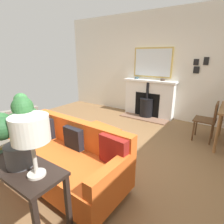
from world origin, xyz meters
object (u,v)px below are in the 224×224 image
Objects in this scene: mantel_bowl_near at (137,78)px; console_table at (3,163)px; mantel_bowl_far at (163,80)px; ottoman at (96,137)px; table_lamp_far_end at (30,131)px; potted_plant at (14,130)px; armchair_accent at (20,125)px; dining_chair_near_fireplace at (210,118)px; fireplace at (148,100)px; sofa at (66,158)px.

mantel_bowl_near is 0.08× the size of console_table.
mantel_bowl_far is 0.15× the size of ottoman.
potted_plant is (0.01, -0.22, -0.05)m from table_lamp_far_end.
armchair_accent is 3.65m from dining_chair_near_fireplace.
dining_chair_near_fireplace is (-3.21, 1.42, -0.19)m from console_table.
potted_plant is (0.94, 1.76, 0.67)m from armchair_accent.
ottoman is (2.34, 0.01, -0.22)m from fireplace.
potted_plant is at bearing 18.43° from ottoman.
table_lamp_far_end reaches higher than fireplace.
mantel_bowl_far reaches higher than armchair_accent.
fireplace is 4.10m from potted_plant.
console_table is (1.65, 0.21, 0.43)m from ottoman.
potted_plant reaches higher than fireplace.
table_lamp_far_end reaches higher than console_table.
sofa is 2.30× the size of ottoman.
fireplace reaches higher than sofa.
mantel_bowl_far is at bearing 90.00° from mantel_bowl_near.
fireplace is at bearing -83.64° from mantel_bowl_far.
table_lamp_far_end is (0.76, 0.56, 0.82)m from sofa.
sofa is 2.23× the size of armchair_accent.
mantel_bowl_far is 0.08× the size of console_table.
ottoman is 1.42m from armchair_accent.
armchair_accent is 1.34× the size of potted_plant.
ottoman is 0.52× the size of console_table.
mantel_bowl_near is at bearing -90.00° from mantel_bowl_far.
potted_plant reaches higher than dining_chair_near_fireplace.
mantel_bowl_far is 0.15× the size of armchair_accent.
fireplace is 0.82× the size of sofa.
table_lamp_far_end is at bearing 90.00° from console_table.
mantel_bowl_near is at bearing -169.07° from sofa.
mantel_bowl_near reaches higher than console_table.
table_lamp_far_end reaches higher than mantel_bowl_far.
potted_plant reaches higher than mantel_bowl_near.
ottoman is at bearing -46.22° from dining_chair_near_fireplace.
table_lamp_far_end is 0.81× the size of potted_plant.
mantel_bowl_far reaches higher than ottoman.
dining_chair_near_fireplace is at bearing 150.01° from sofa.
fireplace is at bearing -172.03° from potted_plant.
dining_chair_near_fireplace reaches higher than armchair_accent.
armchair_accent is 1.71m from console_table.
mantel_bowl_near is at bearing -170.01° from ottoman.
mantel_bowl_far reaches higher than console_table.
mantel_bowl_near reaches higher than armchair_accent.
dining_chair_near_fireplace is at bearing 161.52° from potted_plant.
armchair_accent is at bearing -14.23° from mantel_bowl_near.
dining_chair_near_fireplace is at bearing 133.78° from ottoman.
dining_chair_near_fireplace is at bearing 57.51° from mantel_bowl_far.
mantel_bowl_near reaches higher than sofa.
mantel_bowl_near is at bearing 165.77° from armchair_accent.
mantel_bowl_near is 0.14× the size of dining_chair_near_fireplace.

